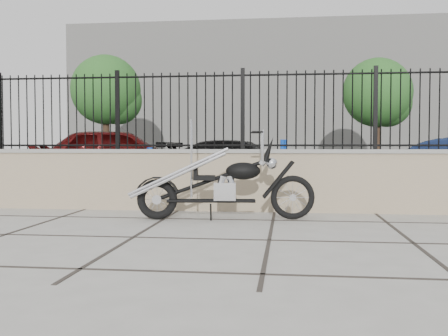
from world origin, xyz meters
name	(u,v)px	position (x,y,z in m)	size (l,w,h in m)	color
ground_plane	(133,237)	(0.00, 0.00, 0.00)	(90.00, 90.00, 0.00)	#99968E
parking_lot	(238,175)	(0.00, 12.50, 0.00)	(30.00, 30.00, 0.00)	black
retaining_wall	(179,180)	(0.00, 2.50, 0.48)	(14.00, 0.36, 0.96)	gray
iron_fence	(179,111)	(0.00, 2.50, 1.56)	(14.00, 0.08, 1.20)	black
background_building	(260,96)	(0.00, 26.50, 4.00)	(22.00, 6.00, 8.00)	beige
chopper_motorcycle	(221,169)	(0.79, 1.49, 0.70)	(2.32, 0.41, 1.39)	black
car_red	(119,156)	(-2.57, 7.32, 0.74)	(1.75, 4.35, 1.48)	#420909
car_black	(242,164)	(0.59, 7.09, 0.57)	(1.61, 3.96, 1.15)	black
bollard_a	(150,171)	(-1.15, 4.99, 0.49)	(0.12, 0.12, 0.98)	#0B45AE
bollard_b	(284,168)	(1.62, 5.00, 0.57)	(0.14, 0.14, 1.14)	#0B1CAC
tree_left	(106,87)	(-6.19, 16.55, 3.58)	(3.03, 3.03, 5.11)	#382619
tree_right	(377,89)	(5.26, 16.03, 3.26)	(2.76, 2.76, 4.65)	#382619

